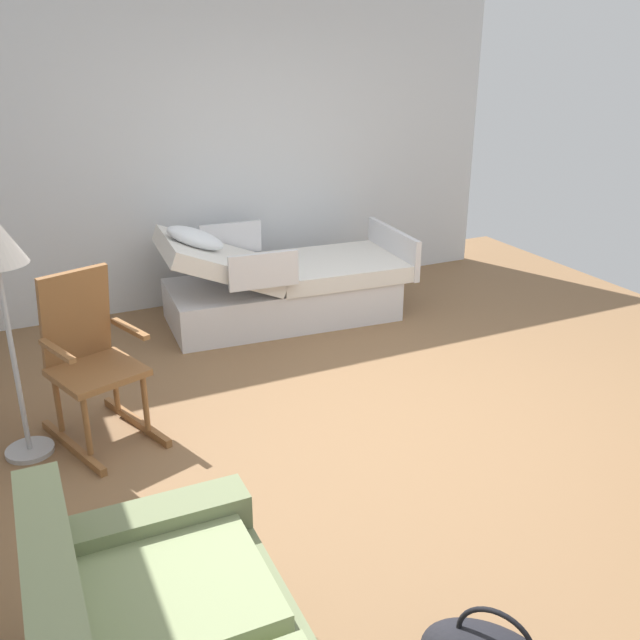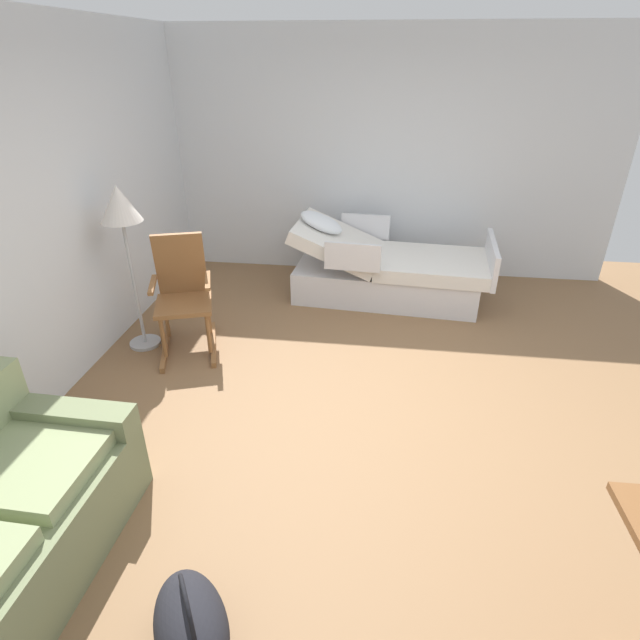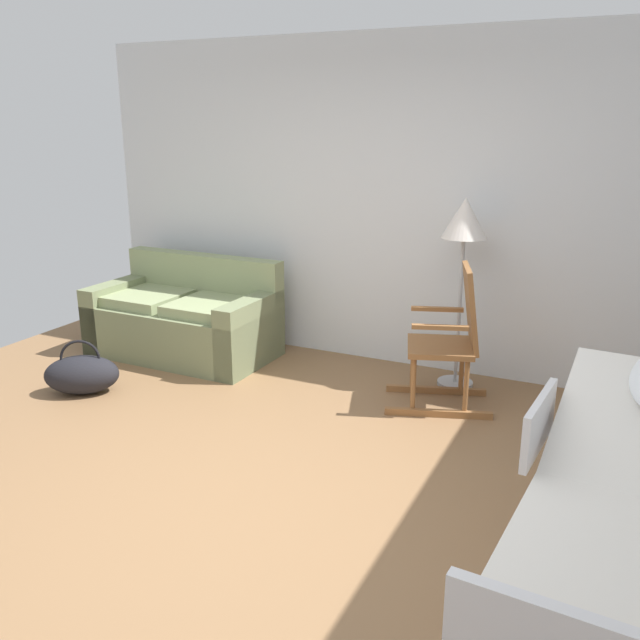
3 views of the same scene
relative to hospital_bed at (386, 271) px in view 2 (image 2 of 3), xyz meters
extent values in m
plane|color=olive|center=(-1.97, 0.04, -0.30)|extent=(6.81, 6.81, 0.00)
cube|color=silver|center=(-1.97, 2.55, 1.05)|extent=(5.65, 0.10, 2.70)
cube|color=silver|center=(0.81, 0.04, 1.05)|extent=(0.10, 5.12, 2.70)
cube|color=silver|center=(0.00, 0.00, -0.12)|extent=(1.02, 1.99, 0.35)
cube|color=white|center=(-0.04, -0.47, 0.12)|extent=(1.00, 1.22, 0.14)
cube|color=white|center=(0.04, 0.55, 0.30)|extent=(0.98, 1.00, 0.48)
ellipsoid|color=white|center=(0.06, 0.72, 0.51)|extent=(0.38, 0.52, 0.31)
cube|color=silver|center=(-0.48, 0.35, 0.33)|extent=(0.08, 0.56, 0.28)
cube|color=silver|center=(0.53, 0.27, 0.33)|extent=(0.08, 0.56, 0.28)
cube|color=silver|center=(-0.08, -1.06, 0.23)|extent=(0.95, 0.12, 0.36)
cylinder|color=black|center=(-0.30, 0.83, -0.25)|extent=(0.10, 0.10, 0.10)
cylinder|color=black|center=(0.42, 0.77, -0.25)|extent=(0.10, 0.10, 0.10)
cylinder|color=black|center=(-0.42, -0.77, -0.25)|extent=(0.10, 0.10, 0.10)
cylinder|color=black|center=(0.30, -0.82, -0.25)|extent=(0.10, 0.10, 0.10)
cube|color=gray|center=(-3.36, 1.82, 0.19)|extent=(0.68, 0.66, 0.10)
cube|color=#737D57|center=(-3.01, 1.85, 0.00)|extent=(0.20, 0.85, 0.60)
cube|color=brown|center=(-1.43, 1.97, -0.27)|extent=(0.73, 0.28, 0.05)
cube|color=brown|center=(-1.29, 1.56, -0.27)|extent=(0.73, 0.28, 0.05)
cylinder|color=brown|center=(-1.48, 1.52, -0.05)|extent=(0.04, 0.04, 0.40)
cylinder|color=brown|center=(-1.60, 1.89, -0.05)|extent=(0.04, 0.04, 0.40)
cylinder|color=brown|center=(-1.13, 1.64, -0.05)|extent=(0.04, 0.04, 0.40)
cylinder|color=brown|center=(-1.25, 2.00, -0.05)|extent=(0.04, 0.04, 0.40)
cube|color=brown|center=(-1.36, 1.76, 0.15)|extent=(0.59, 0.60, 0.04)
cube|color=brown|center=(-1.17, 1.83, 0.45)|extent=(0.25, 0.45, 0.60)
cube|color=brown|center=(-1.31, 1.54, 0.37)|extent=(0.38, 0.16, 0.03)
cube|color=brown|center=(-1.46, 1.98, 0.37)|extent=(0.38, 0.16, 0.03)
cylinder|color=#B2B5BA|center=(-1.34, 2.20, -0.28)|extent=(0.28, 0.28, 0.03)
cylinder|color=#B2B5BA|center=(-1.34, 2.20, 0.31)|extent=(0.03, 0.03, 1.15)
cone|color=silver|center=(-1.34, 2.20, 1.03)|extent=(0.34, 0.34, 0.30)
ellipsoid|color=black|center=(-3.89, 0.80, -0.15)|extent=(0.64, 0.57, 0.30)
torus|color=black|center=(-3.89, 0.80, -0.02)|extent=(0.27, 0.18, 0.30)
camera|label=1|loc=(-5.34, 2.20, 2.01)|focal=39.46mm
camera|label=2|loc=(-5.13, 0.06, 2.12)|focal=28.18mm
camera|label=3|loc=(-0.15, -2.80, 1.75)|focal=38.07mm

